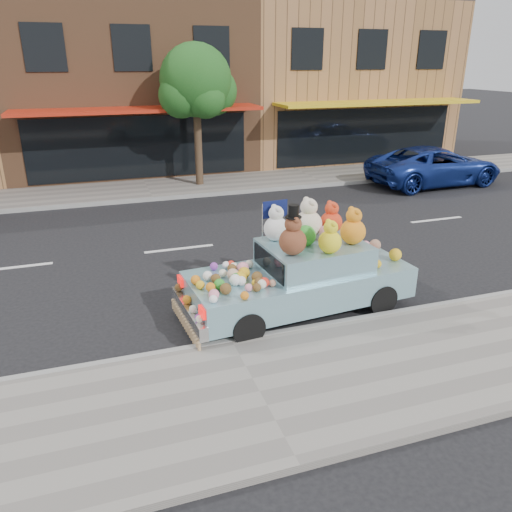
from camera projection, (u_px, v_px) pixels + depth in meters
name	position (u px, v px, depth m)	size (l,w,h in m)	color
ground	(179.00, 249.00, 13.04)	(120.00, 120.00, 0.00)	black
near_sidewalk	(259.00, 394.00, 7.28)	(60.00, 3.00, 0.12)	gray
far_sidewalk	(148.00, 189.00, 18.75)	(60.00, 3.00, 0.12)	gray
near_kerb	(231.00, 343.00, 8.60)	(60.00, 0.12, 0.13)	gray
far_kerb	(153.00, 199.00, 17.42)	(60.00, 0.12, 0.13)	gray
storefront_mid	(126.00, 83.00, 22.25)	(10.00, 9.80, 7.30)	brown
storefront_right	(329.00, 80.00, 25.20)	(10.00, 9.80, 7.30)	#9C6A41
street_tree	(196.00, 87.00, 18.05)	(3.00, 2.70, 5.22)	#38281C
car_blue	(434.00, 166.00, 19.47)	(2.46, 5.33, 1.48)	navy
art_car	(301.00, 272.00, 9.61)	(4.61, 2.10, 2.27)	black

